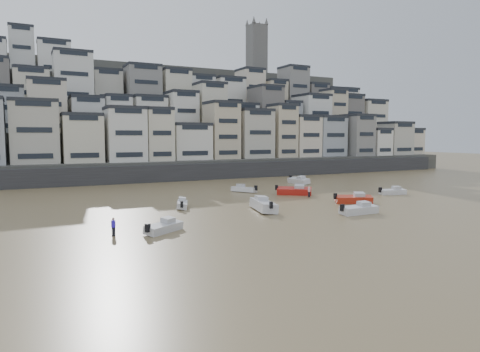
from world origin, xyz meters
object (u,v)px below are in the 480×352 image
boat_e (294,190)px  person_pink (309,191)px  boat_f (182,203)px  person_blue (113,227)px  boat_h (244,188)px  boat_d (393,191)px  boat_j (164,226)px  boat_i (299,180)px  boat_c (263,203)px  boat_a (359,208)px  boat_b (354,198)px

boat_e → person_pink: person_pink is taller
boat_f → person_blue: 16.45m
boat_h → boat_d: 24.10m
boat_d → boat_f: bearing=-171.8°
boat_j → person_pink: (27.02, 13.63, 0.22)m
boat_f → boat_i: bearing=-40.3°
boat_i → boat_e: bearing=-40.2°
boat_j → person_blue: (-4.65, 0.63, 0.22)m
boat_h → boat_j: bearing=106.1°
boat_j → boat_c: 16.06m
boat_c → boat_a: boat_c is taller
boat_e → person_pink: size_ratio=3.43×
person_blue → boat_c: bearing=16.4°
boat_f → boat_h: boat_h is taller
boat_b → boat_h: size_ratio=1.14×
boat_c → person_pink: 14.27m
boat_i → person_pink: person_pink is taller
boat_j → boat_c: size_ratio=0.70×
boat_f → boat_d: size_ratio=0.94×
boat_h → boat_i: (15.42, 6.41, 0.12)m
boat_c → person_pink: boat_c is taller
boat_a → person_blue: person_blue is taller
boat_c → boat_d: (26.05, 3.71, -0.29)m
boat_b → boat_d: 12.56m
boat_a → boat_j: bearing=177.9°
boat_i → person_pink: 18.72m
person_pink → boat_a: bearing=-102.3°
boat_j → person_pink: size_ratio=2.74×
boat_a → person_pink: (3.16, 14.53, 0.13)m
boat_d → person_pink: 14.24m
boat_b → boat_a: boat_b is taller
boat_j → boat_b: (28.98, 5.81, 0.10)m
boat_e → person_blue: 35.02m
boat_d → person_pink: bearing=178.4°
boat_h → person_blue: person_blue is taller
boat_d → person_pink: (-13.78, 3.58, 0.22)m
boat_j → boat_a: 23.88m
boat_e → boat_b: 11.29m
boat_a → boat_i: size_ratio=0.95×
boat_c → person_pink: (12.26, 7.29, -0.07)m
boat_j → person_pink: person_pink is taller
boat_h → boat_b: bearing=172.3°
boat_f → boat_a: boat_a is taller
boat_c → person_blue: size_ratio=3.95×
person_blue → person_pink: 34.24m
boat_e → boat_a: size_ratio=1.10×
boat_d → boat_e: bearing=167.8°
boat_b → person_blue: bearing=-145.7°
boat_d → boat_c: bearing=-159.0°
boat_j → boat_b: size_ratio=0.87×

